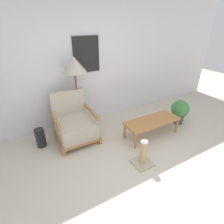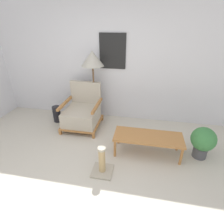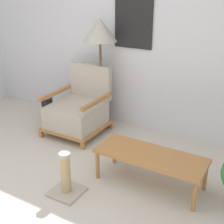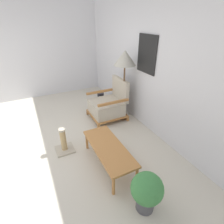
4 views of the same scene
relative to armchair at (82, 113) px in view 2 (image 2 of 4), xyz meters
The scene contains 8 objects.
ground_plane 1.78m from the armchair, 71.39° to the right, with size 14.00×14.00×0.00m, color beige.
wall_back 1.32m from the armchair, 47.88° to the left, with size 8.00×0.09×2.70m.
armchair is the anchor object (origin of this frame).
floor_lamp 1.12m from the armchair, 56.77° to the left, with size 0.47×0.47×1.60m.
coffee_table 1.57m from the armchair, 25.10° to the right, with size 1.17×0.46×0.37m.
vase 0.68m from the armchair, behind, with size 0.18×0.18×0.38m, color black.
potted_plant 2.40m from the armchair, 14.09° to the right, with size 0.40×0.40×0.57m.
scratching_post 1.47m from the armchair, 59.10° to the right, with size 0.32×0.32×0.47m.
Camera 2 is at (0.72, -1.54, 2.11)m, focal length 28.00 mm.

